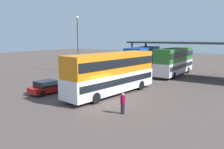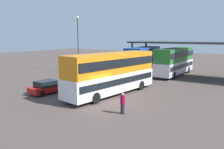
{
  "view_description": "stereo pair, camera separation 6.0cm",
  "coord_description": "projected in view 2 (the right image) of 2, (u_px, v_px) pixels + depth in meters",
  "views": [
    {
      "loc": [
        10.63,
        -15.11,
        5.66
      ],
      "look_at": [
        -1.43,
        3.06,
        2.0
      ],
      "focal_mm": 35.45,
      "sensor_mm": 36.0,
      "label": 1
    },
    {
      "loc": [
        10.68,
        -15.08,
        5.66
      ],
      "look_at": [
        -1.43,
        3.06,
        2.0
      ],
      "focal_mm": 35.45,
      "sensor_mm": 36.0,
      "label": 2
    }
  ],
  "objects": [
    {
      "name": "double_decker_near_canopy",
      "position": [
        144.0,
        60.0,
        33.76
      ],
      "size": [
        3.79,
        10.65,
        4.22
      ],
      "rotation": [
        0.0,
        0.0,
        1.7
      ],
      "color": "silver",
      "rests_on": "ground_plane"
    },
    {
      "name": "double_decker_main",
      "position": [
        112.0,
        72.0,
        22.07
      ],
      "size": [
        4.06,
        11.36,
        4.14
      ],
      "rotation": [
        0.0,
        0.0,
        1.43
      ],
      "color": "white",
      "rests_on": "ground_plane"
    },
    {
      "name": "lamppost_tall",
      "position": [
        78.0,
        38.0,
        36.31
      ],
      "size": [
        0.44,
        0.44,
        9.07
      ],
      "color": "#33353A",
      "rests_on": "ground_plane"
    },
    {
      "name": "double_decker_mid_row",
      "position": [
        175.0,
        60.0,
        33.51
      ],
      "size": [
        2.74,
        10.77,
        4.07
      ],
      "rotation": [
        0.0,
        0.0,
        1.55
      ],
      "color": "silver",
      "rests_on": "ground_plane"
    },
    {
      "name": "depot_canopy",
      "position": [
        211.0,
        44.0,
        30.02
      ],
      "size": [
        22.91,
        6.35,
        5.06
      ],
      "rotation": [
        0.0,
        0.0,
        -0.01
      ],
      "color": "#33353A",
      "rests_on": "ground_plane"
    },
    {
      "name": "ground_plane",
      "position": [
        106.0,
        104.0,
        19.15
      ],
      "size": [
        140.0,
        140.0,
        0.0
      ],
      "primitive_type": "plane",
      "color": "#4D413C"
    },
    {
      "name": "parked_hatchback",
      "position": [
        47.0,
        87.0,
        22.57
      ],
      "size": [
        2.04,
        3.8,
        1.35
      ],
      "rotation": [
        0.0,
        0.0,
        1.47
      ],
      "color": "#B11512",
      "rests_on": "ground_plane"
    },
    {
      "name": "pedestrian_waiting",
      "position": [
        123.0,
        103.0,
        16.48
      ],
      "size": [
        0.38,
        0.38,
        1.62
      ],
      "rotation": [
        0.0,
        0.0,
        4.88
      ],
      "color": "#262633",
      "rests_on": "ground_plane"
    }
  ]
}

